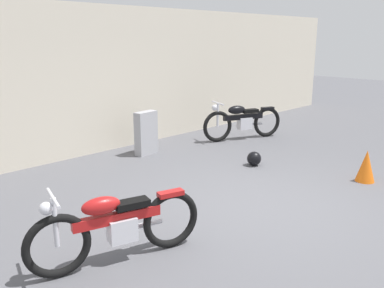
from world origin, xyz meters
The scene contains 7 objects.
ground_plane centered at (0.00, 0.00, 0.00)m, with size 40.00×40.00×0.00m, color #56565B.
building_wall centered at (0.00, 4.30, 1.53)m, with size 18.00×0.30×3.06m, color beige.
stone_marker centered at (0.58, 3.33, 0.46)m, with size 0.51×0.20×0.91m, color #9E9EA3.
helmet centered at (1.53, 1.23, 0.14)m, with size 0.27×0.27×0.27m, color black.
traffic_cone centered at (2.15, -0.65, 0.28)m, with size 0.32×0.32×0.55m, color orange.
motorcycle_red centered at (-2.36, 0.20, 0.43)m, with size 1.93×0.76×0.89m.
motorcycle_black centered at (3.04, 2.72, 0.45)m, with size 1.98×0.97×0.94m.
Camera 1 is at (-4.64, -3.23, 2.39)m, focal length 38.19 mm.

